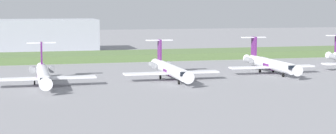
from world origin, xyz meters
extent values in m
plane|color=gray|center=(0.00, 30.00, 0.00)|extent=(500.00, 500.00, 0.00)
cube|color=#597542|center=(0.00, 61.34, 1.14)|extent=(320.00, 20.00, 2.28)
cylinder|color=white|center=(-29.26, 6.28, 2.45)|extent=(2.70, 24.00, 2.70)
cone|color=white|center=(-29.26, -7.22, 2.45)|extent=(2.70, 3.00, 2.70)
cone|color=white|center=(-29.26, 20.28, 2.45)|extent=(2.30, 4.00, 2.29)
cube|color=black|center=(-29.26, -5.32, 2.92)|extent=(2.02, 1.80, 0.90)
cylinder|color=#591E66|center=(-29.26, 6.28, 2.30)|extent=(2.76, 3.60, 2.76)
cube|color=white|center=(-35.17, 5.28, 1.84)|extent=(11.00, 3.20, 0.36)
cube|color=white|center=(-23.36, 5.28, 1.84)|extent=(11.00, 3.20, 0.36)
cube|color=#591E66|center=(-29.26, 17.28, 6.40)|extent=(0.36, 3.20, 5.20)
cube|color=white|center=(-29.26, 17.58, 8.80)|extent=(6.80, 1.80, 0.24)
cylinder|color=gray|center=(-31.51, 15.48, 2.65)|extent=(1.50, 3.40, 1.50)
cylinder|color=gray|center=(-27.01, 15.48, 2.65)|extent=(1.50, 3.40, 1.50)
cylinder|color=gray|center=(-29.26, -1.16, 1.00)|extent=(0.20, 0.20, 0.65)
cylinder|color=black|center=(-29.26, -1.16, 0.45)|extent=(0.30, 0.90, 0.90)
cylinder|color=black|center=(-31.16, 8.68, 0.45)|extent=(0.35, 0.90, 0.90)
cylinder|color=black|center=(-27.36, 8.68, 0.45)|extent=(0.35, 0.90, 0.90)
cylinder|color=white|center=(0.33, 8.77, 2.45)|extent=(2.70, 24.00, 2.70)
cone|color=white|center=(0.33, -4.73, 2.45)|extent=(2.70, 3.00, 2.70)
cone|color=white|center=(0.33, 22.77, 2.45)|extent=(2.29, 4.00, 2.29)
cube|color=black|center=(0.33, -2.83, 2.92)|extent=(2.03, 1.80, 0.90)
cylinder|color=#591E66|center=(0.33, 8.77, 2.30)|extent=(2.76, 3.60, 2.76)
cube|color=white|center=(-5.58, 7.77, 1.84)|extent=(11.00, 3.20, 0.36)
cube|color=white|center=(6.23, 7.77, 1.84)|extent=(11.00, 3.20, 0.36)
cube|color=#591E66|center=(0.33, 19.77, 6.40)|extent=(0.36, 3.20, 5.20)
cube|color=white|center=(0.33, 20.07, 8.80)|extent=(6.80, 1.80, 0.24)
cylinder|color=gray|center=(-1.92, 17.97, 2.65)|extent=(1.50, 3.40, 1.50)
cylinder|color=gray|center=(2.58, 17.97, 2.65)|extent=(1.50, 3.40, 1.50)
cylinder|color=gray|center=(0.33, 1.33, 1.00)|extent=(0.20, 0.20, 0.65)
cylinder|color=black|center=(0.33, 1.33, 0.45)|extent=(0.30, 0.90, 0.90)
cylinder|color=black|center=(-1.57, 11.17, 0.45)|extent=(0.35, 0.90, 0.90)
cylinder|color=black|center=(2.23, 11.17, 0.45)|extent=(0.35, 0.90, 0.90)
cylinder|color=white|center=(28.77, 14.48, 2.45)|extent=(2.70, 24.00, 2.70)
cone|color=white|center=(28.77, 0.98, 2.45)|extent=(2.70, 3.00, 2.70)
cone|color=white|center=(28.77, 28.48, 2.45)|extent=(2.30, 4.00, 2.29)
cube|color=black|center=(28.77, 2.88, 2.92)|extent=(2.02, 1.80, 0.90)
cylinder|color=#591E66|center=(28.77, 14.48, 2.30)|extent=(2.76, 3.60, 2.76)
cube|color=white|center=(22.86, 13.48, 1.84)|extent=(11.00, 3.20, 0.36)
cube|color=white|center=(34.67, 13.48, 1.84)|extent=(11.00, 3.20, 0.36)
cube|color=#591E66|center=(28.77, 25.48, 6.40)|extent=(0.36, 3.20, 5.20)
cube|color=white|center=(28.77, 25.78, 8.80)|extent=(6.80, 1.80, 0.24)
cylinder|color=gray|center=(26.52, 23.68, 2.65)|extent=(1.50, 3.40, 1.50)
cylinder|color=gray|center=(31.02, 23.68, 2.65)|extent=(1.50, 3.40, 1.50)
cylinder|color=gray|center=(28.77, 7.04, 1.00)|extent=(0.20, 0.20, 0.65)
cylinder|color=black|center=(28.77, 7.04, 0.45)|extent=(0.30, 0.90, 0.90)
cylinder|color=black|center=(26.87, 16.88, 0.45)|extent=(0.35, 0.90, 0.90)
cylinder|color=black|center=(30.67, 16.88, 0.45)|extent=(0.35, 0.90, 0.90)
cone|color=white|center=(56.70, 31.24, 2.45)|extent=(2.30, 4.00, 2.29)
cylinder|color=gray|center=(54.45, 26.44, 2.65)|extent=(1.50, 3.40, 1.50)
cube|color=#9EA3AD|center=(-30.54, 101.31, 6.12)|extent=(49.62, 20.92, 12.24)
camera|label=1|loc=(-32.80, -117.65, 17.78)|focal=59.28mm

